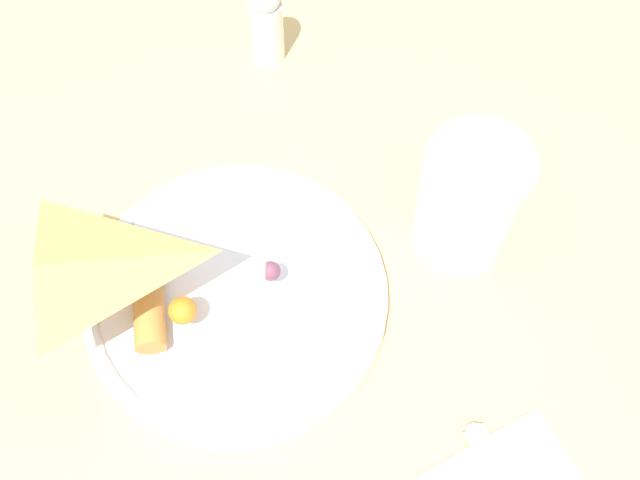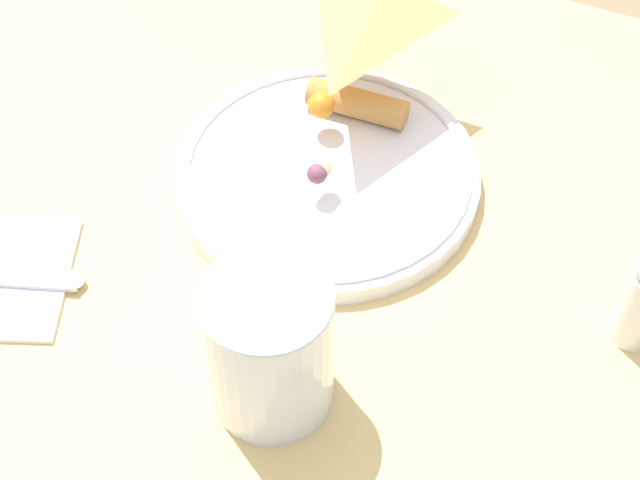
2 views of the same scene
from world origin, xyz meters
The scene contains 3 objects.
dining_table centered at (0.00, 0.00, 0.63)m, with size 1.01×0.75×0.76m.
plate_pizza centered at (0.08, 0.07, 0.77)m, with size 0.24×0.24×0.05m.
milk_glass centered at (0.13, -0.12, 0.81)m, with size 0.08×0.08×0.11m.
Camera 2 is at (0.29, -0.41, 1.33)m, focal length 55.00 mm.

